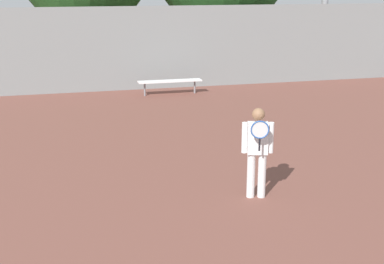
{
  "coord_description": "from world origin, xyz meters",
  "views": [
    {
      "loc": [
        -1.59,
        -1.27,
        3.69
      ],
      "look_at": [
        0.86,
        8.18,
        0.93
      ],
      "focal_mm": 50.0,
      "sensor_mm": 36.0,
      "label": 1
    }
  ],
  "objects": [
    {
      "name": "bench_adjacent_court",
      "position": [
        2.13,
        16.02,
        0.44
      ],
      "size": [
        2.15,
        0.4,
        0.48
      ],
      "color": "white",
      "rests_on": "ground_plane"
    },
    {
      "name": "tennis_player",
      "position": [
        1.71,
        6.97,
        0.92
      ],
      "size": [
        0.54,
        0.46,
        1.62
      ],
      "rotation": [
        0.0,
        0.0,
        -0.26
      ],
      "color": "silver",
      "rests_on": "ground_plane"
    },
    {
      "name": "back_fence",
      "position": [
        0.0,
        17.18,
        1.43
      ],
      "size": [
        35.86,
        0.06,
        2.87
      ],
      "color": "gray",
      "rests_on": "ground_plane"
    }
  ]
}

